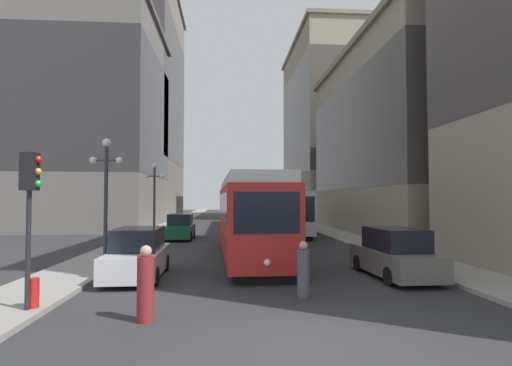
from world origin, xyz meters
TOP-DOWN VIEW (x-y plane):
  - ground_plane at (0.00, 0.00)m, footprint 200.00×200.00m
  - sidewalk_left at (-7.30, 40.00)m, footprint 2.54×120.00m
  - sidewalk_right at (7.30, 40.00)m, footprint 2.54×120.00m
  - streetcar at (-0.38, 12.79)m, footprint 3.06×14.73m
  - transit_bus at (3.55, 25.74)m, footprint 3.04×12.87m
  - parked_car_left_near at (-4.72, 21.71)m, footprint 1.92×4.23m
  - parked_car_left_mid at (-4.73, 7.48)m, footprint 1.97×4.71m
  - parked_car_right_far at (4.73, 6.85)m, footprint 2.03×4.75m
  - pedestrian_crossing_near at (0.78, 4.04)m, footprint 0.37×0.37m
  - pedestrian_crossing_far at (-3.40, 1.94)m, footprint 0.40×0.40m
  - traffic_light_near_left at (-6.41, 2.65)m, footprint 0.47×0.36m
  - lamp_post_left_near at (-6.62, 10.01)m, footprint 1.41×0.36m
  - lamp_post_left_far at (-6.62, 22.09)m, footprint 1.41×0.36m
  - fire_hydrant at (-6.35, 2.83)m, footprint 0.26×0.26m
  - building_left_corner at (-15.04, 34.60)m, footprint 13.54×17.36m
  - building_left_midblock at (-14.78, 50.61)m, footprint 13.02×23.01m
  - building_right_corner at (16.52, 51.78)m, footprint 16.51×23.06m
  - building_right_midblock at (15.41, 25.59)m, footprint 14.28×23.54m

SIDE VIEW (x-z plane):
  - ground_plane at x=0.00m, z-range 0.00..0.00m
  - sidewalk_left at x=-7.30m, z-range 0.00..0.15m
  - sidewalk_right at x=7.30m, z-range 0.00..0.15m
  - fire_hydrant at x=-6.35m, z-range 0.15..0.90m
  - pedestrian_crossing_near at x=0.78m, z-range -0.06..1.59m
  - pedestrian_crossing_far at x=-3.40m, z-range -0.06..1.74m
  - parked_car_left_near at x=-4.72m, z-range -0.07..1.75m
  - parked_car_left_mid at x=-4.73m, z-range -0.07..1.75m
  - parked_car_right_far at x=4.73m, z-range -0.07..1.75m
  - transit_bus at x=3.55m, z-range 0.22..3.67m
  - streetcar at x=-0.38m, z-range 0.16..4.05m
  - traffic_light_near_left at x=-6.41m, z-range 1.21..5.12m
  - lamp_post_left_far at x=-6.62m, z-range 0.99..6.29m
  - lamp_post_left_near at x=-6.62m, z-range 1.00..6.34m
  - building_right_midblock at x=15.41m, z-range 0.19..15.62m
  - building_left_corner at x=-15.04m, z-range 0.30..21.32m
  - building_right_corner at x=16.52m, z-range 0.39..26.29m
  - building_left_midblock at x=-14.78m, z-range 0.51..32.64m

